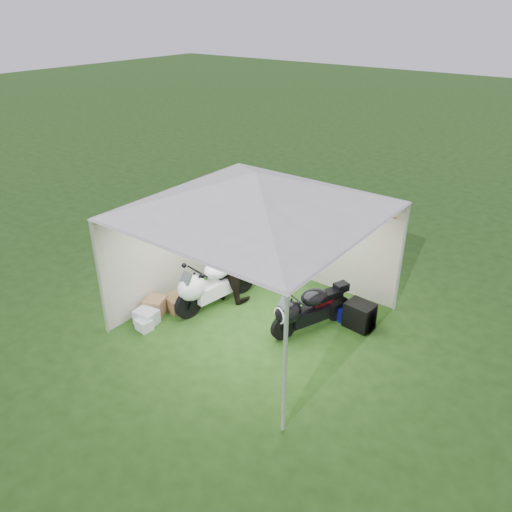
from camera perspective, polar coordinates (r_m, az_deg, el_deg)
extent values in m
plane|color=#1E3F12|center=(9.86, 0.01, -7.31)|extent=(80.00, 80.00, 0.00)
cylinder|color=silver|center=(9.35, -17.45, -2.52)|extent=(0.06, 0.06, 2.30)
cylinder|color=silver|center=(6.94, 3.31, -12.57)|extent=(0.06, 0.06, 2.30)
cylinder|color=silver|center=(11.80, -1.90, 5.09)|extent=(0.06, 0.06, 2.30)
cylinder|color=silver|center=(10.00, 16.27, -0.31)|extent=(0.06, 0.06, 2.30)
cube|color=beige|center=(10.76, 6.45, 2.64)|extent=(4.00, 0.02, 2.30)
cube|color=beige|center=(10.46, -8.78, 1.74)|extent=(0.02, 4.00, 2.30)
cube|color=beige|center=(8.37, 11.04, -5.36)|extent=(0.02, 4.00, 2.30)
pyramid|color=white|center=(8.64, 0.01, 7.33)|extent=(5.66, 5.66, 0.70)
cube|color=#99A5B7|center=(11.34, -0.62, 7.94)|extent=(0.22, 0.02, 0.28)
cube|color=#99A5B7|center=(11.14, 0.82, 7.58)|extent=(0.22, 0.02, 0.28)
cube|color=#99A5B7|center=(10.95, 2.30, 7.21)|extent=(0.22, 0.01, 0.28)
cube|color=#99A5B7|center=(10.76, 3.84, 6.81)|extent=(0.22, 0.01, 0.28)
cube|color=#99A5B7|center=(11.44, -0.61, 6.52)|extent=(0.22, 0.02, 0.28)
cube|color=#99A5B7|center=(11.24, 0.81, 6.14)|extent=(0.22, 0.01, 0.28)
cube|color=#99A5B7|center=(11.05, 2.28, 5.74)|extent=(0.22, 0.02, 0.28)
cube|color=#99A5B7|center=(10.87, 3.79, 5.33)|extent=(0.22, 0.01, 0.28)
cylinder|color=#D8590C|center=(10.33, 7.54, 6.34)|extent=(3.20, 0.02, 0.02)
cylinder|color=black|center=(9.87, -7.69, -5.45)|extent=(0.20, 0.62, 0.61)
cylinder|color=black|center=(10.62, -1.57, -2.64)|extent=(0.25, 0.62, 0.61)
cube|color=white|center=(10.16, -4.75, -3.71)|extent=(0.49, 1.00, 0.30)
ellipsoid|color=white|center=(9.75, -7.33, -3.63)|extent=(0.55, 0.67, 0.51)
ellipsoid|color=white|center=(10.01, -4.39, -1.52)|extent=(0.54, 0.69, 0.36)
cube|color=black|center=(10.27, -2.64, -1.07)|extent=(0.36, 0.64, 0.14)
cube|color=white|center=(10.43, -1.28, -0.08)|extent=(0.27, 0.34, 0.18)
cube|color=black|center=(10.30, -3.05, -2.10)|extent=(0.19, 0.57, 0.10)
cube|color=#3F474C|center=(9.56, -8.00, -2.53)|extent=(0.26, 0.18, 0.21)
cylinder|color=black|center=(9.23, 3.20, -8.08)|extent=(0.28, 0.53, 0.53)
cylinder|color=black|center=(9.87, 9.19, -5.83)|extent=(0.32, 0.54, 0.53)
cube|color=black|center=(9.47, 6.11, -6.65)|extent=(0.59, 0.89, 0.27)
ellipsoid|color=black|center=(9.11, 3.70, -6.45)|extent=(0.57, 0.64, 0.44)
ellipsoid|color=black|center=(9.33, 6.65, -4.68)|extent=(0.56, 0.65, 0.31)
cube|color=black|center=(9.55, 8.33, -4.35)|extent=(0.41, 0.58, 0.12)
cube|color=black|center=(9.68, 9.71, -3.51)|extent=(0.28, 0.32, 0.16)
cube|color=maroon|center=(9.58, 7.85, -5.27)|extent=(0.26, 0.48, 0.09)
cube|color=#3F474C|center=(8.93, 3.18, -5.42)|extent=(0.24, 0.20, 0.19)
cylinder|color=white|center=(9.02, 2.68, -6.81)|extent=(0.30, 0.13, 0.32)
cube|color=#141BB5|center=(9.99, 9.53, -6.29)|extent=(0.43, 0.35, 0.28)
imported|color=black|center=(10.16, -3.06, -0.09)|extent=(0.97, 0.79, 1.88)
imported|color=#4D5472|center=(10.67, 1.14, 0.74)|extent=(0.43, 0.63, 1.67)
cube|color=black|center=(9.74, 11.75, -6.64)|extent=(0.55, 0.46, 0.51)
cube|color=silver|center=(9.92, -12.39, -6.81)|extent=(0.46, 0.38, 0.28)
cube|color=#946B49|center=(10.17, -11.43, -5.60)|extent=(0.49, 0.49, 0.34)
cube|color=silver|center=(9.78, -12.67, -7.66)|extent=(0.32, 0.27, 0.21)
cube|color=brown|center=(10.23, -9.28, -5.35)|extent=(0.50, 0.40, 0.29)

